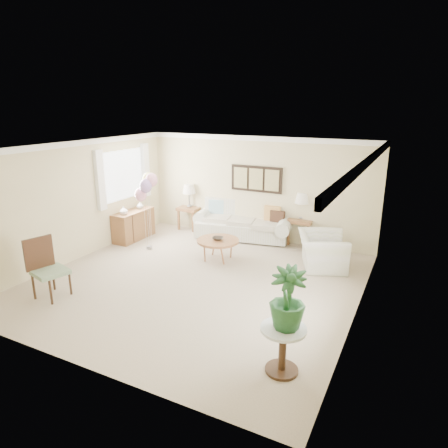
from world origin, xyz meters
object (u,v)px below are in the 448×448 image
armchair (322,251)px  accent_chair (47,267)px  coffee_table (218,241)px  balloon_cluster (147,186)px  sofa (244,223)px

armchair → accent_chair: accent_chair is taller
coffee_table → armchair: 2.25m
coffee_table → balloon_cluster: size_ratio=0.51×
sofa → armchair: 2.51m
coffee_table → balloon_cluster: bearing=-176.1°
sofa → accent_chair: 4.97m
armchair → accent_chair: 5.41m
coffee_table → armchair: (2.15, 0.64, -0.07)m
sofa → armchair: size_ratio=2.48×
armchair → coffee_table: bearing=85.9°
coffee_table → accent_chair: accent_chair is taller
sofa → coffee_table: (0.12, -1.70, 0.06)m
sofa → balloon_cluster: balloon_cluster is taller
sofa → armchair: bearing=-24.9°
armchair → accent_chair: (-4.06, -3.57, 0.21)m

